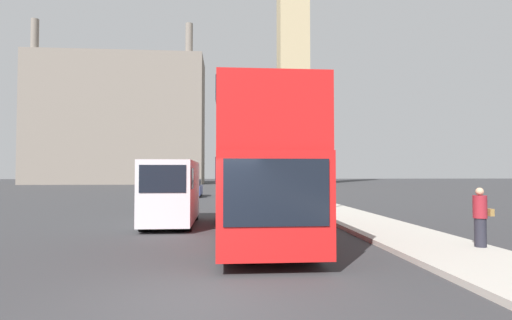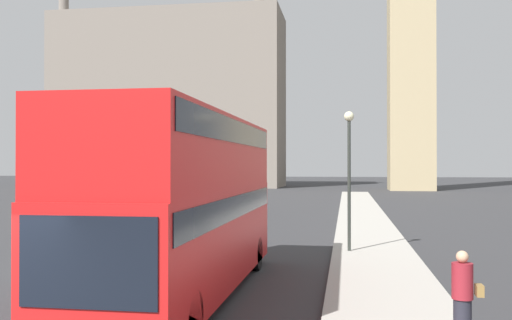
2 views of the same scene
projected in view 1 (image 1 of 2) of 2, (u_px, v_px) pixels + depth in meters
The scene contains 7 objects.
ground_plane at pixel (197, 298), 6.94m from camera, with size 300.00×300.00×0.00m, color #333335.
building_block_distant at pixel (119, 120), 81.96m from camera, with size 34.42×11.90×31.74m.
red_double_decker_bus at pixel (256, 165), 13.87m from camera, with size 2.61×10.88×4.45m.
white_van at pixel (172, 191), 16.61m from camera, with size 1.97×5.22×2.67m.
pedestrian at pixel (480, 217), 10.97m from camera, with size 0.52×0.36×1.62m.
street_lamp at pixel (320, 148), 21.48m from camera, with size 0.36×0.36×5.06m.
parked_sedan at pixel (191, 189), 37.15m from camera, with size 1.82×4.75×1.63m.
Camera 1 is at (0.47, -7.08, 2.17)m, focal length 28.00 mm.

